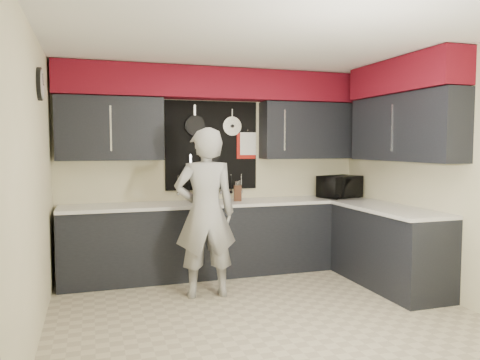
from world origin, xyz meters
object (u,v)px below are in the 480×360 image
object	(u,v)px
person	(205,213)
microwave	(340,187)
knife_block	(238,193)
utensil_crock	(205,195)
coffee_maker	(207,189)

from	to	relation	value
person	microwave	bearing A→B (deg)	-155.66
microwave	knife_block	xyz separation A→B (m)	(-1.43, 0.06, -0.05)
knife_block	utensil_crock	xyz separation A→B (m)	(-0.42, 0.05, -0.02)
utensil_crock	person	bearing A→B (deg)	-102.82
microwave	coffee_maker	size ratio (longest dim) A/B	1.67
microwave	utensil_crock	world-z (taller)	microwave
knife_block	coffee_maker	bearing A→B (deg)	-161.64
knife_block	person	distance (m)	1.03
coffee_maker	person	bearing A→B (deg)	-101.22
knife_block	coffee_maker	xyz separation A→B (m)	(-0.42, -0.05, 0.07)
knife_block	person	size ratio (longest dim) A/B	0.11
knife_block	person	bearing A→B (deg)	-115.27
microwave	knife_block	distance (m)	1.43
knife_block	coffee_maker	size ratio (longest dim) A/B	0.62
coffee_maker	person	distance (m)	0.82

